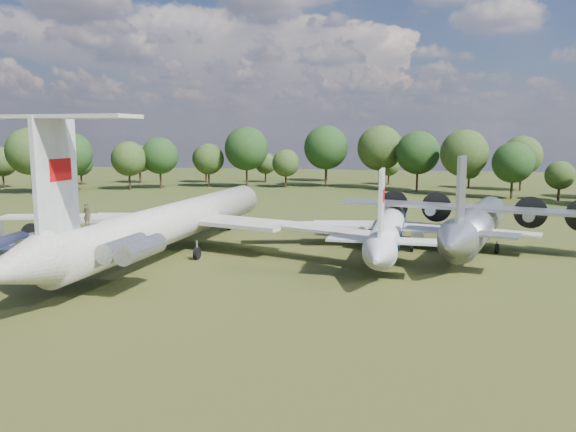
% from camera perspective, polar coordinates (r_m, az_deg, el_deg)
% --- Properties ---
extents(ground, '(300.00, 300.00, 0.00)m').
position_cam_1_polar(ground, '(65.18, -9.50, -3.72)').
color(ground, '#263E14').
rests_on(ground, ground).
extents(il62_airliner, '(51.41, 63.78, 5.85)m').
position_cam_1_polar(il62_airliner, '(64.75, -11.18, -1.21)').
color(il62_airliner, silver).
rests_on(il62_airliner, ground).
extents(tu104_jet, '(35.51, 45.87, 4.40)m').
position_cam_1_polar(tu104_jet, '(67.20, 10.30, -1.46)').
color(tu104_jet, silver).
rests_on(tu104_jet, ground).
extents(an12_transport, '(43.02, 45.74, 4.97)m').
position_cam_1_polar(an12_transport, '(69.26, 18.65, -1.24)').
color(an12_transport, '#9FA2A7').
rests_on(an12_transport, ground).
extents(small_prop_northwest, '(12.63, 15.48, 2.01)m').
position_cam_1_polar(small_prop_northwest, '(72.44, -24.69, -2.35)').
color(small_prop_northwest, '#A8ABB0').
rests_on(small_prop_northwest, ground).
extents(person_on_il62, '(0.72, 0.51, 1.87)m').
position_cam_1_polar(person_on_il62, '(50.31, -19.75, 0.15)').
color(person_on_il62, '#94714B').
rests_on(person_on_il62, il62_airliner).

